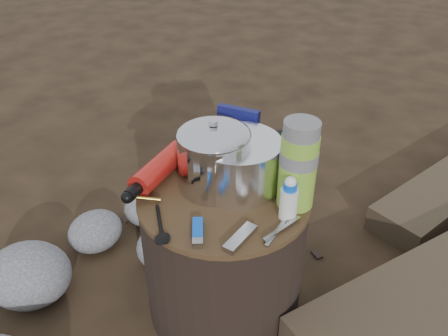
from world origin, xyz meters
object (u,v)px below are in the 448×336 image
(travel_mug, at_px, (281,155))
(camping_pot, at_px, (214,156))
(fuel_bottle, at_px, (160,168))
(thermos, at_px, (298,165))
(stump, at_px, (224,253))

(travel_mug, bearing_deg, camping_pot, -139.87)
(camping_pot, xyz_separation_m, travel_mug, (0.14, 0.12, -0.04))
(fuel_bottle, relative_size, thermos, 1.17)
(camping_pot, bearing_deg, travel_mug, 40.13)
(travel_mug, bearing_deg, stump, -125.54)
(fuel_bottle, relative_size, travel_mug, 2.45)
(stump, bearing_deg, thermos, 9.00)
(camping_pot, xyz_separation_m, fuel_bottle, (-0.15, -0.01, -0.06))
(fuel_bottle, xyz_separation_m, thermos, (0.36, 0.01, 0.08))
(travel_mug, bearing_deg, fuel_bottle, -155.20)
(stump, relative_size, thermos, 1.96)
(fuel_bottle, height_order, thermos, thermos)
(stump, distance_m, fuel_bottle, 0.30)
(fuel_bottle, distance_m, thermos, 0.37)
(stump, distance_m, travel_mug, 0.31)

